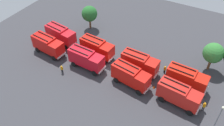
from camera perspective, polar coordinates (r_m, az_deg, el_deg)
name	(u,v)px	position (r m, az deg, el deg)	size (l,w,h in m)	color
ground_plane	(112,68)	(46.51, 0.00, -1.29)	(64.89, 64.89, 0.00)	#38383D
fire_truck_0	(48,45)	(50.58, -15.09, 4.29)	(7.40, 3.30, 3.88)	red
fire_truck_1	(86,58)	(45.70, -6.21, 1.10)	(7.29, 2.99, 3.88)	red
fire_truck_2	(131,75)	(42.15, 4.48, -2.99)	(7.47, 3.58, 3.88)	red
fire_truck_3	(179,94)	(40.53, 15.69, -7.21)	(7.41, 3.34, 3.88)	red
fire_truck_4	(61,34)	(53.03, -12.22, 6.76)	(7.45, 3.48, 3.88)	red
fire_truck_5	(97,47)	(48.19, -3.63, 3.76)	(7.36, 3.20, 3.88)	red
fire_truck_6	(140,63)	(44.83, 6.65, 0.11)	(7.30, 3.02, 3.88)	red
fire_truck_7	(187,78)	(43.54, 17.45, -3.48)	(7.30, 3.02, 3.88)	red
firefighter_0	(204,106)	(41.68, 21.18, -9.63)	(0.46, 0.31, 1.79)	black
firefighter_1	(62,69)	(46.06, -11.92, -1.40)	(0.47, 0.36, 1.63)	black
firefighter_2	(165,69)	(46.12, 12.53, -1.48)	(0.48, 0.41, 1.60)	black
tree_0	(90,14)	(56.15, -5.41, 11.64)	(3.62, 3.62, 5.61)	brown
tree_1	(213,53)	(47.60, 23.10, 2.20)	(3.81, 3.81, 5.91)	brown
traffic_cone_0	(154,87)	(43.31, 10.01, -5.64)	(0.42, 0.42, 0.59)	#F2600C
lamppost	(218,119)	(37.13, 23.96, -12.12)	(0.36, 0.36, 6.50)	slate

